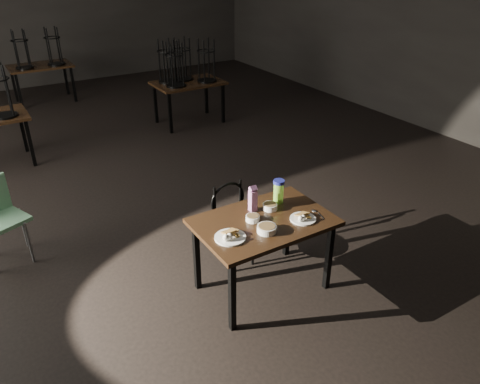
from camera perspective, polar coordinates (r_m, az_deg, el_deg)
room at (r=5.90m, az=-13.79°, el=21.66°), size 12.00×12.04×3.22m
main_table at (r=4.18m, az=2.89°, el=-4.35°), size 1.20×0.80×0.75m
plate_left at (r=3.88m, az=-1.21°, el=-5.39°), size 0.26×0.26×0.09m
plate_right at (r=4.17m, az=7.69°, el=-3.11°), size 0.23×0.23×0.08m
bowl_near at (r=4.12m, az=1.56°, el=-3.18°), size 0.12×0.12×0.05m
bowl_far at (r=4.30m, az=3.68°, el=-1.75°), size 0.13×0.13×0.05m
bowl_big at (r=3.96m, az=3.28°, el=-4.49°), size 0.17×0.17×0.06m
juice_carton at (r=4.23m, az=1.58°, el=-0.87°), size 0.07×0.07×0.25m
water_bottle at (r=4.37m, az=4.72°, el=0.11°), size 0.12×0.12×0.23m
spoon at (r=4.31m, az=9.13°, el=-2.36°), size 0.05×0.19×0.01m
bentwood_chair at (r=4.65m, az=-0.80°, el=-3.13°), size 0.40×0.40×0.85m
bg_table_right at (r=8.52m, az=-6.56°, el=13.50°), size 1.20×0.80×1.48m
bg_table_far at (r=10.51m, az=-23.18°, el=14.00°), size 1.20×0.80×1.48m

